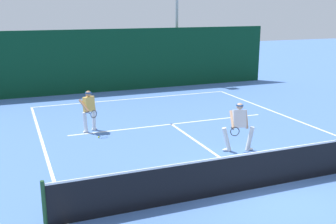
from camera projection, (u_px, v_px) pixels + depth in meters
The scene contains 12 objects.
ground_plane at pixel (263, 187), 10.65m from camera, with size 80.00×80.00×0.00m, color #4A73B8.
court_line_baseline_far at pixel (135, 99), 20.91m from camera, with size 10.09×0.10×0.01m, color white.
court_line_sideline_left at pixel (67, 224), 8.85m from camera, with size 0.10×22.80×0.01m, color white.
court_line_service at pixel (172, 124), 16.37m from camera, with size 8.23×0.10×0.01m, color white.
court_line_centre at pixel (207, 149), 13.53m from camera, with size 0.10×6.40×0.01m, color white.
tennis_net at pixel (264, 169), 10.52m from camera, with size 11.06×0.09×1.08m.
player_near at pixel (239, 125), 13.12m from camera, with size 1.11×0.84×1.62m.
player_far at pixel (89, 109), 15.22m from camera, with size 0.69×0.94×1.57m.
tennis_ball at pixel (329, 156), 12.79m from camera, with size 0.07×0.07×0.07m, color #D1E033.
tennis_ball_extra at pixel (99, 137), 14.64m from camera, with size 0.07×0.07×0.07m, color #D1E033.
back_fence_windscreen at pixel (121, 60), 22.63m from camera, with size 18.02×0.12×3.42m, color #09361F.
light_pole at pixel (177, 10), 24.05m from camera, with size 0.55×0.44×7.13m.
Camera 1 is at (-5.94, -8.21, 4.57)m, focal length 43.56 mm.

